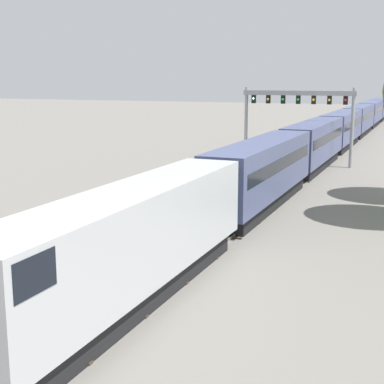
% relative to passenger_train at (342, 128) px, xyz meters
% --- Properties ---
extents(ground_plane, '(400.00, 400.00, 0.00)m').
position_rel_passenger_train_xyz_m(ground_plane, '(-2.00, -62.30, -2.61)').
color(ground_plane, gray).
extents(track_main, '(2.60, 200.00, 0.16)m').
position_rel_passenger_train_xyz_m(track_main, '(0.00, -2.30, -2.55)').
color(track_main, slate).
rests_on(track_main, ground).
extents(track_near, '(2.60, 160.00, 0.16)m').
position_rel_passenger_train_xyz_m(track_near, '(-5.50, -22.30, -2.55)').
color(track_near, slate).
rests_on(track_near, ground).
extents(passenger_train, '(3.04, 137.27, 4.80)m').
position_rel_passenger_train_xyz_m(passenger_train, '(0.00, 0.00, 0.00)').
color(passenger_train, silver).
rests_on(passenger_train, ground).
extents(signal_gantry, '(12.10, 0.49, 8.29)m').
position_rel_passenger_train_xyz_m(signal_gantry, '(-2.25, -18.03, 3.52)').
color(signal_gantry, '#999BA0').
rests_on(signal_gantry, ground).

